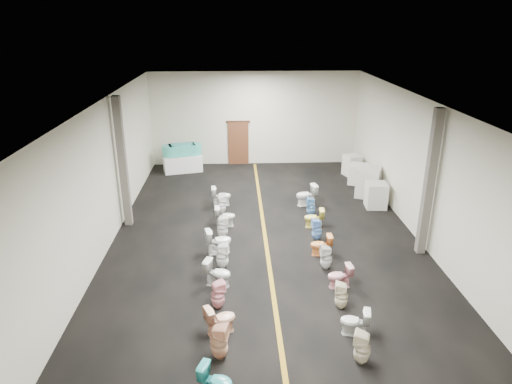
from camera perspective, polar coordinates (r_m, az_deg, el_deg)
floor at (r=15.49m, az=1.09°, el=-5.20°), size 16.00×16.00×0.00m
ceiling at (r=14.10m, az=1.21°, el=11.45°), size 16.00×16.00×0.00m
wall_back at (r=22.37m, az=-0.18°, el=9.14°), size 10.00×0.00×10.00m
wall_front at (r=7.50m, az=5.23°, el=-16.73°), size 10.00×0.00×10.00m
wall_left at (r=15.17m, az=-18.07°, el=2.33°), size 0.00×16.00×16.00m
wall_right at (r=15.77m, az=19.62°, el=2.83°), size 0.00×16.00×16.00m
aisle_stripe at (r=15.49m, az=1.09°, el=-5.19°), size 0.12×15.60×0.01m
back_door at (r=22.57m, az=-2.21°, el=6.10°), size 1.00×0.10×2.10m
door_frame at (r=22.33m, az=-2.25°, el=8.76°), size 1.15×0.08×0.10m
column_left at (r=16.03m, az=-16.33°, el=3.49°), size 0.25×0.25×4.50m
column_right at (r=14.36m, az=20.83°, el=0.95°), size 0.25×0.25×4.50m
display_table at (r=21.90m, az=-9.13°, el=3.58°), size 1.91×1.28×0.78m
bathtub at (r=21.70m, az=-9.24°, el=5.29°), size 1.81×0.99×0.55m
appliance_crate_a at (r=18.01m, az=14.77°, el=-0.40°), size 0.81×0.81×0.97m
appliance_crate_b at (r=19.00m, az=13.83°, el=1.20°), size 1.17×1.17×1.21m
appliance_crate_c at (r=20.44m, az=12.64°, el=2.20°), size 1.01×1.01×0.87m
appliance_crate_d at (r=21.47m, az=11.90°, el=3.29°), size 0.85×0.85×0.96m
toilet_left_0 at (r=9.45m, az=-5.00°, el=-22.49°), size 0.76×0.60×0.68m
toilet_left_1 at (r=10.17m, az=-4.63°, el=-18.14°), size 0.47×0.46×0.84m
toilet_left_2 at (r=10.87m, az=-4.47°, el=-15.57°), size 0.82×0.66×0.73m
toilet_left_3 at (r=11.66m, az=-4.81°, el=-12.68°), size 0.46×0.45×0.76m
toilet_left_4 at (r=12.55m, az=-4.81°, el=-10.07°), size 0.83×0.63×0.75m
toilet_left_5 at (r=13.32m, az=-4.23°, el=-7.96°), size 0.41×0.40×0.80m
toilet_left_6 at (r=14.16m, az=-4.71°, el=-6.12°), size 0.87×0.62×0.80m
toilet_left_7 at (r=15.07m, az=-4.22°, el=-4.39°), size 0.39×0.39×0.78m
toilet_left_8 at (r=15.93m, az=-3.88°, el=-3.06°), size 0.71×0.42×0.72m
toilet_left_9 at (r=16.89m, az=-4.38°, el=-1.57°), size 0.46×0.45×0.76m
toilet_left_10 at (r=17.69m, az=-4.38°, el=-0.50°), size 0.76×0.47×0.75m
toilet_right_0 at (r=10.29m, az=13.14°, el=-18.42°), size 0.47×0.46×0.77m
toilet_right_1 at (r=11.04m, az=12.25°, el=-15.59°), size 0.73×0.53×0.68m
toilet_right_2 at (r=11.82m, az=10.64°, el=-12.60°), size 0.40×0.40×0.73m
toilet_right_3 at (r=12.66m, az=10.43°, el=-10.30°), size 0.69×0.45×0.67m
toilet_right_4 at (r=13.41m, az=8.77°, el=-8.10°), size 0.36×0.35×0.75m
toilet_right_5 at (r=14.16m, az=8.14°, el=-6.57°), size 0.66×0.38×0.67m
toilet_right_6 at (r=15.05m, az=7.62°, el=-4.65°), size 0.37×0.36×0.74m
toilet_right_7 at (r=15.92m, az=7.27°, el=-3.25°), size 0.71×0.45×0.69m
toilet_right_8 at (r=16.79m, az=6.89°, el=-1.84°), size 0.34×0.33×0.73m
toilet_right_9 at (r=17.74m, az=6.32°, el=-0.39°), size 0.89×0.63×0.82m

